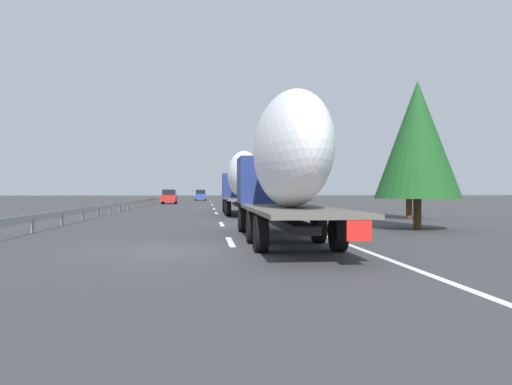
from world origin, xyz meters
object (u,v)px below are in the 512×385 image
(truck_lead, at_px, (242,180))
(road_sign, at_px, (260,186))
(car_blue_sedan, at_px, (201,195))
(car_red_compact, at_px, (169,197))
(truck_trailing, at_px, (285,162))

(truck_lead, distance_m, road_sign, 16.70)
(car_blue_sedan, xyz_separation_m, car_red_compact, (-21.00, 3.90, -0.01))
(truck_lead, distance_m, truck_trailing, 18.92)
(truck_trailing, distance_m, road_sign, 35.46)
(truck_trailing, bearing_deg, car_blue_sedan, 2.81)
(car_blue_sedan, bearing_deg, road_sign, -169.37)
(truck_lead, xyz_separation_m, road_sign, (16.41, -3.10, -0.28))
(truck_trailing, height_order, car_blue_sedan, truck_trailing)
(car_red_compact, bearing_deg, truck_trailing, -171.50)
(truck_lead, relative_size, car_red_compact, 2.78)
(car_blue_sedan, bearing_deg, car_red_compact, 169.47)
(truck_lead, distance_m, car_red_compact, 31.18)
(road_sign, bearing_deg, car_blue_sedan, 10.63)
(truck_trailing, relative_size, road_sign, 3.82)
(truck_lead, bearing_deg, truck_trailing, 180.00)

